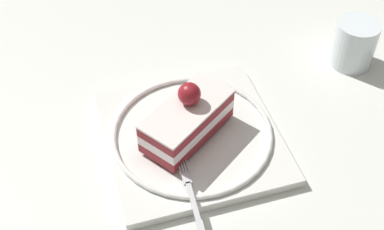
# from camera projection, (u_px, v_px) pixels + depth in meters

# --- Properties ---
(ground_plane) EXTENTS (2.40, 2.40, 0.00)m
(ground_plane) POSITION_uv_depth(u_px,v_px,m) (202.00, 139.00, 0.71)
(ground_plane) COLOR silver
(dessert_plate) EXTENTS (0.24, 0.24, 0.02)m
(dessert_plate) POSITION_uv_depth(u_px,v_px,m) (192.00, 136.00, 0.70)
(dessert_plate) COLOR silver
(dessert_plate) RESTS_ON ground_plane
(cake_slice) EXTENTS (0.14, 0.12, 0.07)m
(cake_slice) POSITION_uv_depth(u_px,v_px,m) (186.00, 116.00, 0.67)
(cake_slice) COLOR maroon
(cake_slice) RESTS_ON dessert_plate
(fork) EXTENTS (0.02, 0.12, 0.00)m
(fork) POSITION_uv_depth(u_px,v_px,m) (190.00, 190.00, 0.62)
(fork) COLOR silver
(fork) RESTS_ON dessert_plate
(drink_glass_near) EXTENTS (0.06, 0.06, 0.07)m
(drink_glass_near) POSITION_uv_depth(u_px,v_px,m) (354.00, 46.00, 0.79)
(drink_glass_near) COLOR silver
(drink_glass_near) RESTS_ON ground_plane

